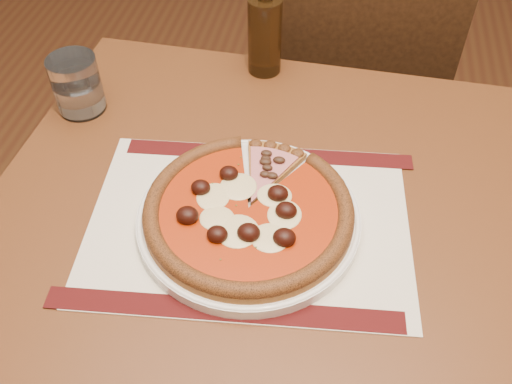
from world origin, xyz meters
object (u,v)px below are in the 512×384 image
water_glass (77,84)px  chair_far (345,101)px  pizza (248,210)px  bottle (265,32)px  table (254,258)px  plate (249,219)px

water_glass → chair_far: bearing=43.2°
pizza → bottle: bearing=96.2°
table → pizza: 0.13m
chair_far → pizza: (-0.12, -0.63, 0.28)m
table → pizza: bearing=-105.3°
water_glass → table: bearing=-29.7°
plate → pizza: size_ratio=1.07×
bottle → water_glass: bearing=-150.0°
table → pizza: size_ratio=2.81×
table → pizza: pizza is taller
bottle → chair_far: bearing=57.8°
bottle → plate: bearing=-83.8°
pizza → water_glass: (-0.33, 0.21, 0.02)m
table → water_glass: 0.42m
chair_far → bottle: bottle is taller
chair_far → water_glass: bearing=38.7°
pizza → bottle: 0.38m
table → plate: bearing=-105.6°
plate → water_glass: bearing=148.1°
pizza → bottle: bottle is taller
table → pizza: (-0.00, -0.02, 0.13)m
chair_far → water_glass: chair_far is taller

